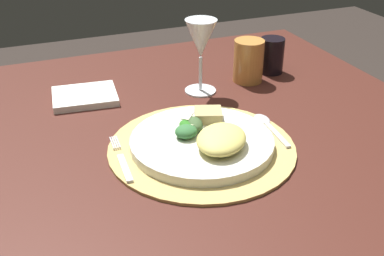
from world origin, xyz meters
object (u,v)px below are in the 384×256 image
at_px(napkin, 85,96).
at_px(amber_tumbler, 248,61).
at_px(spoon, 267,124).
at_px(dining_table, 163,197).
at_px(dark_tumbler, 272,55).
at_px(fork, 122,161).
at_px(wine_glass, 201,42).
at_px(dinner_plate, 202,142).

relative_size(napkin, amber_tumbler, 1.37).
relative_size(spoon, napkin, 0.99).
distance_m(dining_table, dark_tumbler, 0.48).
height_order(dining_table, napkin, napkin).
bearing_deg(dark_tumbler, amber_tumbler, -161.39).
xyz_separation_m(dining_table, fork, (-0.10, -0.07, 0.16)).
bearing_deg(amber_tumbler, dining_table, -146.71).
relative_size(dining_table, wine_glass, 6.93).
bearing_deg(wine_glass, napkin, 167.72).
relative_size(dining_table, dark_tumbler, 13.25).
bearing_deg(spoon, wine_glass, 104.90).
bearing_deg(fork, wine_glass, 43.53).
relative_size(dining_table, fork, 7.75).
distance_m(dinner_plate, napkin, 0.35).
height_order(amber_tumbler, dark_tumbler, amber_tumbler).
bearing_deg(spoon, napkin, 139.63).
distance_m(dinner_plate, amber_tumbler, 0.35).
xyz_separation_m(dinner_plate, napkin, (-0.17, 0.30, -0.01)).
bearing_deg(dark_tumbler, napkin, 178.40).
bearing_deg(amber_tumbler, spoon, -108.32).
distance_m(fork, wine_glass, 0.37).
relative_size(dinner_plate, fork, 1.75).
xyz_separation_m(fork, wine_glass, (0.25, 0.24, 0.12)).
height_order(dinner_plate, dark_tumbler, dark_tumbler).
distance_m(dinner_plate, wine_glass, 0.29).
bearing_deg(dining_table, dark_tumbler, 30.40).
distance_m(dining_table, spoon, 0.27).
relative_size(fork, amber_tumbler, 1.49).
relative_size(dinner_plate, napkin, 1.89).
bearing_deg(dark_tumbler, fork, -148.76).
bearing_deg(spoon, dinner_plate, -169.78).
distance_m(dinner_plate, fork, 0.16).
relative_size(dinner_plate, spoon, 1.91).
bearing_deg(dark_tumbler, dinner_plate, -137.58).
bearing_deg(napkin, fork, -87.98).
xyz_separation_m(fork, napkin, (-0.01, 0.30, -0.00)).
bearing_deg(wine_glass, spoon, -75.10).
xyz_separation_m(dining_table, amber_tumbler, (0.29, 0.19, 0.20)).
distance_m(dining_table, napkin, 0.30).
height_order(dining_table, dinner_plate, dinner_plate).
bearing_deg(dinner_plate, dark_tumbler, 42.42).
bearing_deg(wine_glass, amber_tumbler, 7.02).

